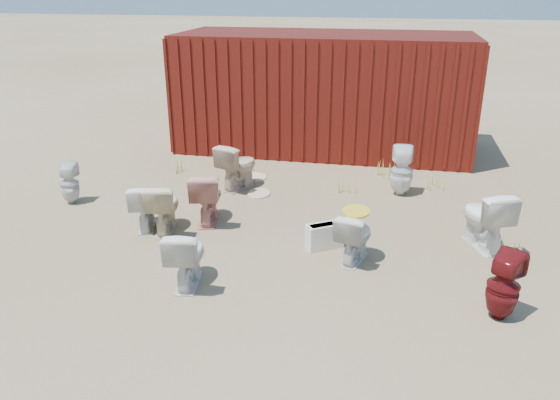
% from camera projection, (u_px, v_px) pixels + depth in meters
% --- Properties ---
extents(ground, '(100.00, 100.00, 0.00)m').
position_uv_depth(ground, '(271.00, 255.00, 7.27)').
color(ground, brown).
rests_on(ground, ground).
extents(shipping_container, '(6.00, 2.40, 2.40)m').
position_uv_depth(shipping_container, '(324.00, 92.00, 11.54)').
color(shipping_container, '#4C140C').
rests_on(shipping_container, ground).
extents(toilet_front_a, '(0.58, 0.77, 0.70)m').
position_uv_depth(toilet_front_a, '(145.00, 206.00, 7.94)').
color(toilet_front_a, white).
rests_on(toilet_front_a, ground).
extents(toilet_front_pink, '(0.59, 0.85, 0.80)m').
position_uv_depth(toilet_front_pink, '(207.00, 197.00, 8.14)').
color(toilet_front_pink, tan).
rests_on(toilet_front_pink, ground).
extents(toilet_front_c, '(0.51, 0.77, 0.74)m').
position_uv_depth(toilet_front_c, '(186.00, 256.00, 6.45)').
color(toilet_front_c, silver).
rests_on(toilet_front_c, ground).
extents(toilet_front_maroon, '(0.48, 0.48, 0.77)m').
position_uv_depth(toilet_front_maroon, '(503.00, 286.00, 5.78)').
color(toilet_front_maroon, '#601013').
rests_on(toilet_front_maroon, ground).
extents(toilet_front_e, '(0.75, 0.94, 0.84)m').
position_uv_depth(toilet_front_e, '(485.00, 218.00, 7.35)').
color(toilet_front_e, white).
rests_on(toilet_front_e, ground).
extents(toilet_back_a, '(0.37, 0.38, 0.67)m').
position_uv_depth(toilet_back_a, '(69.00, 184.00, 8.84)').
color(toilet_back_a, silver).
rests_on(toilet_back_a, ground).
extents(toilet_back_beige_left, '(0.54, 0.80, 0.75)m').
position_uv_depth(toilet_back_beige_left, '(164.00, 207.00, 7.84)').
color(toilet_back_beige_left, beige).
rests_on(toilet_back_beige_left, ground).
extents(toilet_back_beige_right, '(0.72, 0.91, 0.81)m').
position_uv_depth(toilet_back_beige_right, '(238.00, 166.00, 9.46)').
color(toilet_back_beige_right, beige).
rests_on(toilet_back_beige_right, ground).
extents(toilet_back_yellowlid, '(0.54, 0.74, 0.68)m').
position_uv_depth(toilet_back_yellowlid, '(355.00, 236.00, 7.01)').
color(toilet_back_yellowlid, silver).
rests_on(toilet_back_yellowlid, ground).
extents(toilet_back_e, '(0.38, 0.39, 0.84)m').
position_uv_depth(toilet_back_e, '(402.00, 171.00, 9.17)').
color(toilet_back_e, white).
rests_on(toilet_back_e, ground).
extents(yellow_lid, '(0.34, 0.43, 0.02)m').
position_uv_depth(yellow_lid, '(356.00, 211.00, 6.88)').
color(yellow_lid, gold).
rests_on(yellow_lid, toilet_back_yellowlid).
extents(loose_tank, '(0.53, 0.44, 0.35)m').
position_uv_depth(loose_tank, '(325.00, 236.00, 7.40)').
color(loose_tank, silver).
rests_on(loose_tank, ground).
extents(loose_lid_near, '(0.39, 0.50, 0.02)m').
position_uv_depth(loose_lid_near, '(259.00, 193.00, 9.33)').
color(loose_lid_near, '#CAB093').
rests_on(loose_lid_near, ground).
extents(loose_lid_far, '(0.55, 0.59, 0.02)m').
position_uv_depth(loose_lid_far, '(256.00, 177.00, 10.12)').
color(loose_lid_far, beige).
rests_on(loose_lid_far, ground).
extents(weed_clump_a, '(0.36, 0.36, 0.28)m').
position_uv_depth(weed_clump_a, '(178.00, 164.00, 10.41)').
color(weed_clump_a, '#B0B247').
rests_on(weed_clump_a, ground).
extents(weed_clump_b, '(0.32, 0.32, 0.28)m').
position_uv_depth(weed_clump_b, '(346.00, 186.00, 9.28)').
color(weed_clump_b, '#B0B247').
rests_on(weed_clump_b, ground).
extents(weed_clump_c, '(0.36, 0.36, 0.28)m').
position_uv_depth(weed_clump_c, '(438.00, 181.00, 9.53)').
color(weed_clump_c, '#B0B247').
rests_on(weed_clump_c, ground).
extents(weed_clump_d, '(0.30, 0.30, 0.26)m').
position_uv_depth(weed_clump_d, '(248.00, 166.00, 10.31)').
color(weed_clump_d, '#B0B247').
rests_on(weed_clump_d, ground).
extents(weed_clump_e, '(0.34, 0.34, 0.29)m').
position_uv_depth(weed_clump_e, '(385.00, 169.00, 10.13)').
color(weed_clump_e, '#B0B247').
rests_on(weed_clump_e, ground).
extents(weed_clump_f, '(0.28, 0.28, 0.25)m').
position_uv_depth(weed_clump_f, '(511.00, 248.00, 7.17)').
color(weed_clump_f, '#B0B247').
rests_on(weed_clump_f, ground).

